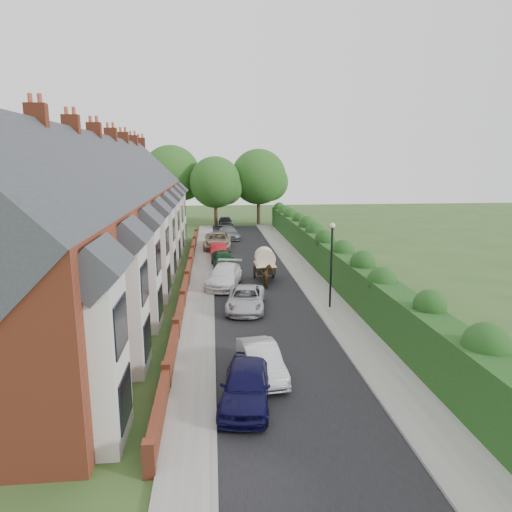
{
  "coord_description": "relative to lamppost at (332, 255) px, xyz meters",
  "views": [
    {
      "loc": [
        -3.47,
        -21.44,
        8.63
      ],
      "look_at": [
        -0.51,
        9.3,
        2.2
      ],
      "focal_mm": 32.0,
      "sensor_mm": 36.0,
      "label": 1
    }
  ],
  "objects": [
    {
      "name": "tree_far_back",
      "position": [
        -11.99,
        39.08,
        3.32
      ],
      "size": [
        8.4,
        8.0,
        10.82
      ],
      "color": "#332316",
      "rests_on": "ground"
    },
    {
      "name": "car_white",
      "position": [
        -6.12,
        5.63,
        -2.55
      ],
      "size": [
        3.15,
        5.49,
        1.5
      ],
      "primitive_type": "imported",
      "rotation": [
        0.0,
        0.0,
        -0.21
      ],
      "color": "white",
      "rests_on": "ground"
    },
    {
      "name": "pavement_hedge_side",
      "position": [
        0.2,
        7.0,
        -3.24
      ],
      "size": [
        2.2,
        58.0,
        0.12
      ],
      "primitive_type": "cube",
      "color": "gray",
      "rests_on": "ground"
    },
    {
      "name": "ground",
      "position": [
        -3.4,
        -4.0,
        -3.3
      ],
      "size": [
        140.0,
        140.0,
        0.0
      ],
      "primitive_type": "plane",
      "color": "#2D4C1E",
      "rests_on": "ground"
    },
    {
      "name": "car_grey",
      "position": [
        -5.03,
        25.57,
        -2.62
      ],
      "size": [
        2.59,
        4.92,
        1.36
      ],
      "primitive_type": "imported",
      "rotation": [
        0.0,
        0.0,
        0.15
      ],
      "color": "slate",
      "rests_on": "ground"
    },
    {
      "name": "car_red",
      "position": [
        -6.4,
        15.33,
        -2.63
      ],
      "size": [
        1.64,
        4.12,
        1.33
      ],
      "primitive_type": "imported",
      "rotation": [
        0.0,
        0.0,
        0.06
      ],
      "color": "maroon",
      "rests_on": "ground"
    },
    {
      "name": "car_green",
      "position": [
        -6.08,
        11.24,
        -2.57
      ],
      "size": [
        2.1,
        4.39,
        1.45
      ],
      "primitive_type": "imported",
      "rotation": [
        0.0,
        0.0,
        0.09
      ],
      "color": "#0F3219",
      "rests_on": "ground"
    },
    {
      "name": "terrace_row",
      "position": [
        -14.27,
        5.98,
        1.18
      ],
      "size": [
        9.05,
        40.5,
        11.5
      ],
      "color": "brown",
      "rests_on": "ground"
    },
    {
      "name": "hedge",
      "position": [
        2.0,
        7.0,
        -1.7
      ],
      "size": [
        2.1,
        58.0,
        2.85
      ],
      "color": "#123B15",
      "rests_on": "ground"
    },
    {
      "name": "kerb_hedge_side",
      "position": [
        -0.85,
        7.0,
        -3.23
      ],
      "size": [
        0.18,
        58.0,
        0.13
      ],
      "primitive_type": "cube",
      "color": "gray",
      "rests_on": "ground"
    },
    {
      "name": "lamppost",
      "position": [
        0.0,
        0.0,
        0.0
      ],
      "size": [
        0.32,
        0.32,
        5.16
      ],
      "color": "black",
      "rests_on": "ground"
    },
    {
      "name": "car_black",
      "position": [
        -5.14,
        34.6,
        -2.53
      ],
      "size": [
        1.93,
        4.53,
        1.53
      ],
      "primitive_type": "imported",
      "rotation": [
        0.0,
        0.0,
        0.03
      ],
      "color": "black",
      "rests_on": "ground"
    },
    {
      "name": "car_silver_a",
      "position": [
        -5.0,
        -8.2,
        -2.64
      ],
      "size": [
        1.89,
        4.12,
        1.31
      ],
      "primitive_type": "imported",
      "rotation": [
        0.0,
        0.0,
        0.13
      ],
      "color": "#B4B4B9",
      "rests_on": "ground"
    },
    {
      "name": "road",
      "position": [
        -3.9,
        7.0,
        -3.29
      ],
      "size": [
        6.0,
        58.0,
        0.02
      ],
      "primitive_type": "cube",
      "color": "black",
      "rests_on": "ground"
    },
    {
      "name": "kerb_house_side",
      "position": [
        -6.95,
        7.0,
        -3.23
      ],
      "size": [
        0.18,
        58.0,
        0.13
      ],
      "primitive_type": "cube",
      "color": "gray",
      "rests_on": "ground"
    },
    {
      "name": "garden_wall_row",
      "position": [
        -8.75,
        6.0,
        -2.84
      ],
      "size": [
        0.35,
        40.35,
        1.1
      ],
      "color": "brown",
      "rests_on": "ground"
    },
    {
      "name": "car_silver_b",
      "position": [
        -5.0,
        0.38,
        -2.64
      ],
      "size": [
        2.74,
        4.95,
        1.31
      ],
      "primitive_type": "imported",
      "rotation": [
        0.0,
        0.0,
        -0.12
      ],
      "color": "#B1B4B9",
      "rests_on": "ground"
    },
    {
      "name": "car_navy",
      "position": [
        -5.77,
        -10.31,
        -2.55
      ],
      "size": [
        2.46,
        4.61,
        1.49
      ],
      "primitive_type": "imported",
      "rotation": [
        0.0,
        0.0,
        -0.16
      ],
      "color": "black",
      "rests_on": "ground"
    },
    {
      "name": "horse_cart",
      "position": [
        -3.09,
        7.03,
        -1.91
      ],
      "size": [
        1.52,
        3.36,
        2.43
      ],
      "color": "black",
      "rests_on": "ground"
    },
    {
      "name": "tree_far_left",
      "position": [
        -6.05,
        36.08,
        2.41
      ],
      "size": [
        7.14,
        6.8,
        9.29
      ],
      "color": "#332316",
      "rests_on": "ground"
    },
    {
      "name": "tree_far_right",
      "position": [
        -0.01,
        38.08,
        3.02
      ],
      "size": [
        7.98,
        7.6,
        10.31
      ],
      "color": "#332316",
      "rests_on": "ground"
    },
    {
      "name": "horse",
      "position": [
        -3.09,
        5.14,
        -2.56
      ],
      "size": [
        0.9,
        1.8,
        1.48
      ],
      "primitive_type": "imported",
      "rotation": [
        0.0,
        0.0,
        3.08
      ],
      "color": "#412E17",
      "rests_on": "ground"
    },
    {
      "name": "pavement_house_side",
      "position": [
        -7.75,
        7.0,
        -3.24
      ],
      "size": [
        1.7,
        58.0,
        0.12
      ],
      "primitive_type": "cube",
      "color": "gray",
      "rests_on": "ground"
    },
    {
      "name": "car_beige",
      "position": [
        -6.4,
        19.8,
        -2.49
      ],
      "size": [
        2.93,
        5.9,
        1.61
      ],
      "primitive_type": "imported",
      "rotation": [
        0.0,
        0.0,
        -0.05
      ],
      "color": "gray",
      "rests_on": "ground"
    }
  ]
}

